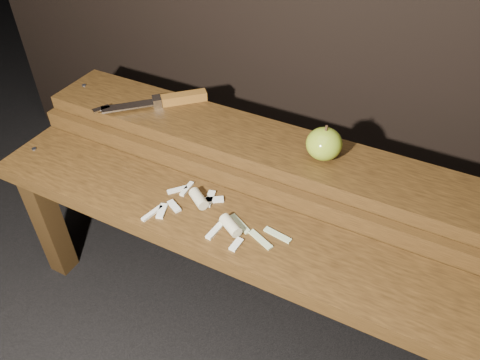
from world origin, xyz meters
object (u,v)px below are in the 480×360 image
at_px(bench_front_tier, 216,242).
at_px(knife, 170,100).
at_px(bench_rear_tier, 259,167).
at_px(apple, 324,144).

relative_size(bench_front_tier, knife, 5.09).
distance_m(bench_rear_tier, apple, 0.20).
xyz_separation_m(bench_rear_tier, apple, (0.16, 0.00, 0.12)).
bearing_deg(apple, bench_front_tier, -124.52).
relative_size(apple, knife, 0.37).
relative_size(bench_rear_tier, apple, 13.78).
xyz_separation_m(bench_rear_tier, knife, (-0.29, 0.04, 0.10)).
relative_size(bench_rear_tier, knife, 5.09).
distance_m(apple, knife, 0.45).
bearing_deg(knife, apple, -4.02).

